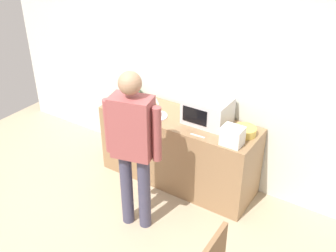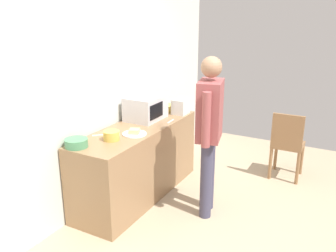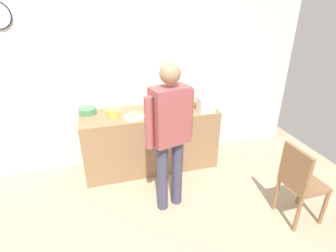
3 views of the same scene
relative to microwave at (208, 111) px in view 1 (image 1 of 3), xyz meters
The scene contains 12 objects.
ground_plane 1.76m from the microwave, 113.29° to the right, with size 6.00×6.00×0.00m, color tan.
back_wall 0.69m from the microwave, 152.07° to the left, with size 5.40×0.13×2.60m.
kitchen_counter 0.69m from the microwave, 166.31° to the right, with size 1.93×0.62×0.89m, color #93704C.
microwave is the anchor object (origin of this frame).
sandwich_plate 0.62m from the microwave, 160.33° to the right, with size 0.27×0.27×0.07m.
salad_bowl 0.84m from the microwave, behind, with size 0.17×0.17×0.10m, color gold.
cereal_bowl 0.48m from the microwave, ahead, with size 0.25×0.25×0.08m, color gold.
mixing_bowl 1.18m from the microwave, behind, with size 0.24×0.24×0.09m, color #4C8E60.
toaster 0.52m from the microwave, 32.14° to the right, with size 0.22×0.18×0.20m, color silver.
fork_utensil 0.36m from the microwave, 79.74° to the right, with size 0.17×0.02×0.01m, color silver.
spoon_utensil 0.80m from the microwave, behind, with size 0.17×0.02×0.01m, color silver.
person_standing 1.03m from the microwave, 106.84° to the right, with size 0.57×0.33×1.78m.
Camera 1 is at (2.33, -2.24, 3.09)m, focal length 42.33 mm.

